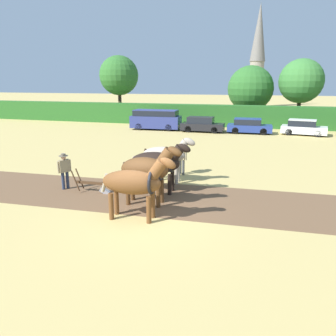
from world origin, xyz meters
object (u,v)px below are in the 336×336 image
object	(u,v)px
farmer_at_plow	(64,169)
plow	(95,186)
parked_car_center_left	(249,126)
tree_center_left	(301,81)
church_spire	(258,54)
tree_left	(250,89)
draft_horse_lead_right	(147,169)
parked_car_left	(202,125)
draft_horse_lead_left	(135,183)
tree_far_left	(119,76)
farmer_beside_team	(182,156)
parked_car_center	(303,128)
parked_van	(156,119)
draft_horse_trail_right	(166,155)
draft_horse_trail_left	(157,163)

from	to	relation	value
farmer_at_plow	plow	bearing A→B (deg)	29.19
plow	parked_car_center_left	world-z (taller)	parked_car_center_left
farmer_at_plow	tree_center_left	bearing A→B (deg)	99.15
church_spire	plow	size ratio (longest dim) A/B	11.00
tree_left	draft_horse_lead_right	xyz separation A→B (m)	(-2.52, -29.91, -2.60)
church_spire	draft_horse_lead_right	distance (m)	58.42
parked_car_left	draft_horse_lead_left	bearing A→B (deg)	-85.21
tree_center_left	draft_horse_lead_right	distance (m)	30.54
church_spire	plow	distance (m)	58.14
tree_far_left	tree_center_left	world-z (taller)	tree_far_left
farmer_beside_team	parked_car_left	xyz separation A→B (m)	(-1.84, 15.80, -0.31)
tree_left	parked_car_center	size ratio (longest dim) A/B	1.60
tree_far_left	farmer_beside_team	size ratio (longest dim) A/B	4.69
plow	parked_van	xyz separation A→B (m)	(-3.76, 20.12, 0.73)
tree_center_left	farmer_beside_team	xyz separation A→B (m)	(-7.84, -24.54, -3.92)
farmer_beside_team	parked_car_center_left	xyz separation A→B (m)	(2.73, 16.13, -0.32)
tree_left	farmer_at_plow	bearing A→B (deg)	-103.27
tree_left	farmer_at_plow	world-z (taller)	tree_left
church_spire	parked_van	bearing A→B (deg)	-103.41
farmer_at_plow	parked_car_center	distance (m)	23.88
farmer_at_plow	parked_car_center_left	world-z (taller)	farmer_at_plow
draft_horse_lead_right	farmer_beside_team	xyz separation A→B (m)	(0.27, 4.69, -0.45)
draft_horse_lead_left	parked_van	world-z (taller)	draft_horse_lead_left
draft_horse_trail_right	parked_car_center_left	xyz separation A→B (m)	(3.15, 17.68, -0.67)
tree_left	tree_center_left	xyz separation A→B (m)	(5.60, -0.68, 0.88)
tree_far_left	draft_horse_trail_left	size ratio (longest dim) A/B	2.82
tree_center_left	draft_horse_trail_right	size ratio (longest dim) A/B	2.67
parked_car_center	draft_horse_trail_left	bearing A→B (deg)	-103.58
tree_center_left	plow	xyz separation A→B (m)	(-10.90, -28.58, -4.62)
church_spire	parked_car_left	bearing A→B (deg)	-95.88
draft_horse_lead_right	parked_car_center_left	world-z (taller)	draft_horse_lead_right
parked_car_center_left	parked_car_left	bearing A→B (deg)	-177.11
parked_car_left	church_spire	bearing A→B (deg)	84.62
draft_horse_trail_left	draft_horse_lead_left	bearing A→B (deg)	-89.82
tree_center_left	draft_horse_lead_right	world-z (taller)	tree_center_left
parked_car_center_left	tree_far_left	bearing A→B (deg)	155.44
tree_center_left	farmer_beside_team	world-z (taller)	tree_center_left
draft_horse_trail_left	tree_left	bearing A→B (deg)	81.94
tree_left	draft_horse_lead_right	distance (m)	30.13
plow	parked_car_center_left	xyz separation A→B (m)	(5.78, 20.17, 0.38)
draft_horse_lead_right	farmer_at_plow	world-z (taller)	draft_horse_lead_right
draft_horse_trail_left	plow	xyz separation A→B (m)	(-2.70, -0.92, -1.04)
draft_horse_trail_left	parked_car_center	distance (m)	21.23
tree_left	farmer_at_plow	distance (m)	30.12
draft_horse_trail_left	church_spire	bearing A→B (deg)	84.79
parked_car_center	tree_left	bearing A→B (deg)	130.87
draft_horse_trail_right	parked_car_left	distance (m)	17.42
draft_horse_lead_right	church_spire	bearing A→B (deg)	84.93
draft_horse_trail_left	parked_car_center_left	bearing A→B (deg)	78.08
farmer_beside_team	draft_horse_trail_left	bearing A→B (deg)	-158.42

